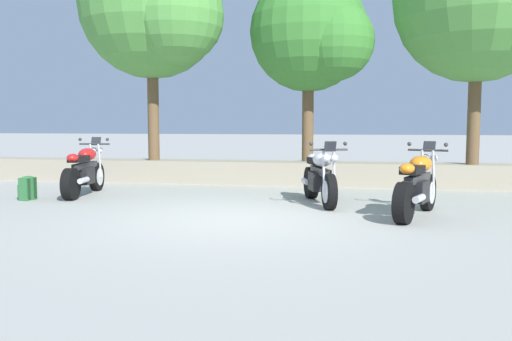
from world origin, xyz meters
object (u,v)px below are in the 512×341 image
at_px(motorcycle_silver_centre, 320,178).
at_px(motorcycle_red_near_left, 85,172).
at_px(leafy_tree_mid_left, 314,35).
at_px(leafy_tree_mid_right, 488,1).
at_px(leafy_tree_far_left, 156,9).
at_px(motorcycle_orange_far_right, 417,186).
at_px(rider_backpack, 27,188).

bearing_deg(motorcycle_silver_centre, motorcycle_red_near_left, 176.29).
xyz_separation_m(leafy_tree_mid_left, leafy_tree_mid_right, (3.79, -0.40, 0.55)).
relative_size(leafy_tree_far_left, leafy_tree_mid_right, 1.01).
xyz_separation_m(motorcycle_red_near_left, motorcycle_orange_far_right, (6.46, -1.37, 0.00)).
distance_m(motorcycle_orange_far_right, leafy_tree_far_left, 7.95).
bearing_deg(leafy_tree_far_left, rider_backpack, -111.91).
distance_m(motorcycle_silver_centre, rider_backpack, 5.61).
xyz_separation_m(leafy_tree_far_left, leafy_tree_mid_left, (3.82, 0.34, -0.68)).
distance_m(motorcycle_silver_centre, motorcycle_orange_far_right, 1.93).
distance_m(leafy_tree_far_left, leafy_tree_mid_left, 3.89).
height_order(motorcycle_silver_centre, leafy_tree_far_left, leafy_tree_far_left).
bearing_deg(leafy_tree_far_left, motorcycle_red_near_left, -104.33).
xyz_separation_m(leafy_tree_far_left, leafy_tree_mid_right, (7.61, -0.06, -0.13)).
bearing_deg(rider_backpack, motorcycle_silver_centre, 5.87).
distance_m(motorcycle_red_near_left, motorcycle_silver_centre, 4.86).
xyz_separation_m(motorcycle_silver_centre, motorcycle_orange_far_right, (1.61, -1.06, 0.00)).
distance_m(leafy_tree_far_left, leafy_tree_mid_right, 7.61).
bearing_deg(leafy_tree_mid_left, rider_backpack, -144.11).
distance_m(motorcycle_red_near_left, leafy_tree_far_left, 4.59).
bearing_deg(motorcycle_red_near_left, motorcycle_orange_far_right, -11.99).
distance_m(motorcycle_red_near_left, rider_backpack, 1.17).
bearing_deg(rider_backpack, motorcycle_orange_far_right, -3.86).
height_order(motorcycle_orange_far_right, rider_backpack, motorcycle_orange_far_right).
bearing_deg(motorcycle_red_near_left, rider_backpack, -129.37).
xyz_separation_m(rider_backpack, leafy_tree_far_left, (1.37, 3.41, 4.02)).
xyz_separation_m(motorcycle_silver_centre, rider_backpack, (-5.57, -0.57, -0.24)).
bearing_deg(motorcycle_silver_centre, leafy_tree_mid_right, 39.18).
height_order(motorcycle_red_near_left, motorcycle_orange_far_right, same).
distance_m(rider_backpack, leafy_tree_far_left, 5.45).
bearing_deg(motorcycle_orange_far_right, leafy_tree_mid_left, 115.21).
bearing_deg(leafy_tree_mid_left, motorcycle_silver_centre, -83.12).
relative_size(motorcycle_silver_centre, leafy_tree_mid_right, 0.37).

